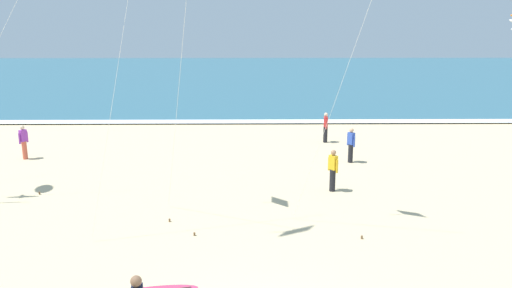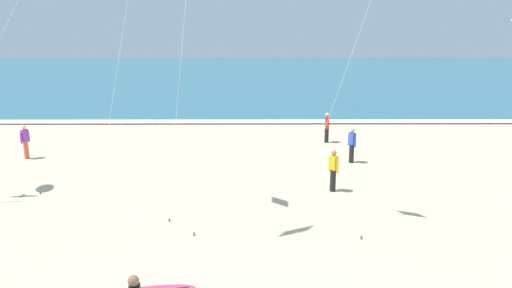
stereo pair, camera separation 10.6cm
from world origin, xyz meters
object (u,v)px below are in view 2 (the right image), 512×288
at_px(bystander_purple_top, 25,142).
at_px(bystander_yellow_top, 333,170).
at_px(bystander_blue_top, 352,145).
at_px(bystander_red_top, 327,127).

distance_m(bystander_purple_top, bystander_yellow_top, 14.30).
height_order(bystander_purple_top, bystander_yellow_top, same).
distance_m(bystander_blue_top, bystander_purple_top, 14.95).
height_order(bystander_blue_top, bystander_purple_top, same).
bearing_deg(bystander_blue_top, bystander_purple_top, 177.08).
xyz_separation_m(bystander_blue_top, bystander_yellow_top, (-1.45, -4.00, 0.00)).
xyz_separation_m(bystander_red_top, bystander_purple_top, (-14.37, -3.21, 0.00)).
xyz_separation_m(bystander_red_top, bystander_yellow_top, (-0.89, -7.97, 0.00)).
relative_size(bystander_red_top, bystander_purple_top, 1.00).
distance_m(bystander_red_top, bystander_yellow_top, 8.02).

